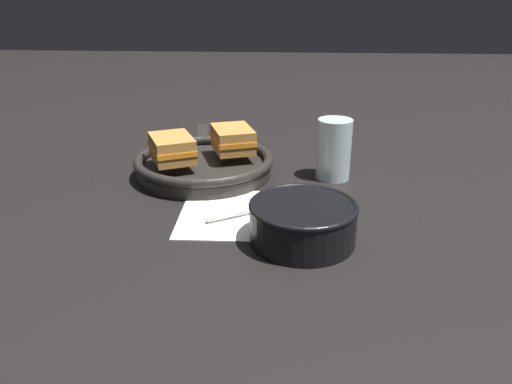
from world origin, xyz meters
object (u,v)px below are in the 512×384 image
at_px(spoon, 274,206).
at_px(drinking_glass, 334,149).
at_px(soup_bowl, 303,220).
at_px(sandwich_near_left, 172,148).
at_px(skillet, 204,164).
at_px(sandwich_near_right, 233,139).

bearing_deg(spoon, drinking_glass, 24.73).
relative_size(soup_bowl, sandwich_near_left, 1.31).
relative_size(skillet, drinking_glass, 3.29).
relative_size(sandwich_near_left, drinking_glass, 1.04).
height_order(sandwich_near_left, drinking_glass, drinking_glass).
distance_m(spoon, skillet, 0.21).
distance_m(sandwich_near_right, drinking_glass, 0.20).
bearing_deg(spoon, skillet, 101.69).
bearing_deg(soup_bowl, drinking_glass, 76.16).
xyz_separation_m(spoon, drinking_glass, (0.11, 0.16, 0.05)).
bearing_deg(drinking_glass, skillet, 179.77).
height_order(skillet, sandwich_near_right, sandwich_near_right).
xyz_separation_m(sandwich_near_right, drinking_glass, (0.20, -0.03, -0.01)).
distance_m(soup_bowl, drinking_glass, 0.27).
bearing_deg(sandwich_near_left, soup_bowl, -43.64).
distance_m(soup_bowl, spoon, 0.12).
relative_size(soup_bowl, sandwich_near_right, 1.34).
xyz_separation_m(soup_bowl, skillet, (-0.19, 0.26, -0.01)).
bearing_deg(soup_bowl, spoon, 112.87).
xyz_separation_m(sandwich_near_left, sandwich_near_right, (0.11, 0.07, 0.00)).
xyz_separation_m(spoon, sandwich_near_left, (-0.20, 0.12, 0.06)).
bearing_deg(sandwich_near_right, skillet, -150.36).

